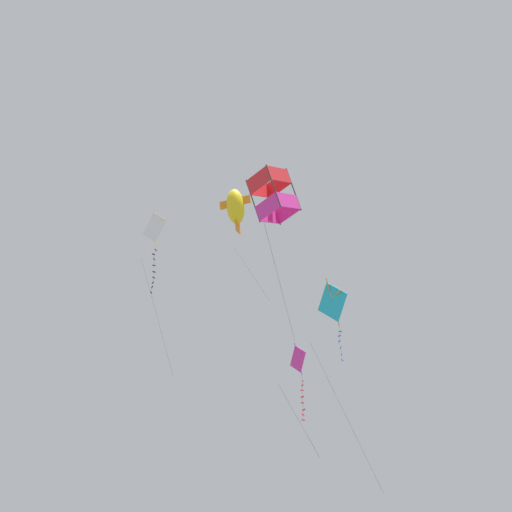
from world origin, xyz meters
The scene contains 5 objects.
kite_diamond_low_drifter centered at (2.86, -8.81, 31.83)m, with size 1.89×2.19×9.54m.
kite_box_mid_left centered at (5.33, -0.92, 29.46)m, with size 2.66×2.27×8.71m.
kite_diamond_near_left centered at (0.44, -1.79, 23.31)m, with size 1.96×1.80×5.20m.
kite_diamond_upper_right centered at (-0.12, -0.09, 26.50)m, with size 3.04×2.84×10.14m.
kite_fish_highest centered at (1.19, -4.84, 33.34)m, with size 2.61×2.29×6.83m.
Camera 1 is at (34.01, 10.73, 2.28)m, focal length 61.58 mm.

